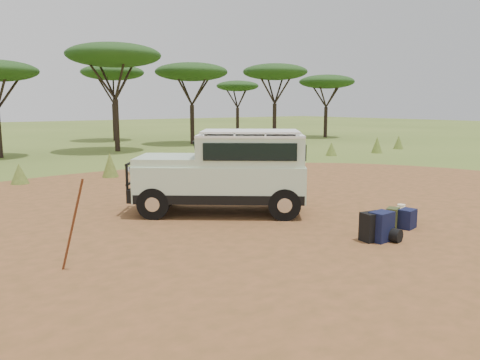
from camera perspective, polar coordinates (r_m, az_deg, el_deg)
ground at (r=10.30m, az=2.93°, el=-5.70°), size 140.00×140.00×0.00m
dirt_clearing at (r=10.30m, az=2.93°, el=-5.68°), size 23.00×23.00×0.01m
grass_fringe at (r=17.70m, az=-15.06°, el=1.61°), size 36.60×1.60×0.90m
acacia_treeline at (r=28.44m, az=-22.89°, el=13.00°), size 46.70×13.20×6.26m
safari_vehicle at (r=11.40m, az=-1.67°, el=0.80°), size 4.24×3.87×2.03m
walking_staff at (r=7.90m, az=-19.73°, el=-5.19°), size 0.34×0.39×1.51m
backpack_black at (r=9.52m, az=15.81°, el=-5.52°), size 0.46×0.37×0.57m
backpack_navy at (r=9.56m, az=16.83°, el=-5.45°), size 0.47×0.34×0.59m
backpack_olive at (r=10.66m, az=18.09°, el=-4.41°), size 0.38×0.34×0.44m
duffel_navy at (r=10.72m, az=19.72°, el=-4.48°), size 0.42×0.35×0.42m
hard_case at (r=11.12m, az=19.02°, el=-4.19°), size 0.49×0.35×0.34m
stuff_sack at (r=9.63m, az=18.22°, el=-6.40°), size 0.31×0.31×0.27m
safari_hat at (r=11.07m, az=19.07°, el=-3.15°), size 0.35×0.35×0.10m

